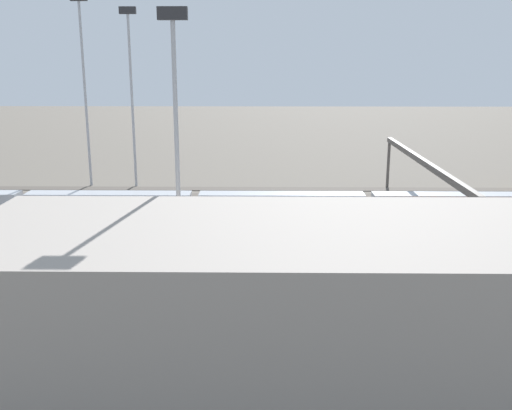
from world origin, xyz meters
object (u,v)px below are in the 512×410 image
object	(u,v)px
train_on_track_5	(201,215)
light_mast_0	(83,70)
light_mast_1	(176,112)
light_mast_2	(131,76)
maintenance_shed	(331,293)
train_on_track_8	(363,252)
train_on_track_7	(496,238)
signal_gantry	(423,166)
train_on_track_4	(195,206)

from	to	relation	value
train_on_track_5	light_mast_0	size ratio (longest dim) A/B	1.45
train_on_track_5	light_mast_1	distance (m)	23.46
light_mast_2	maintenance_shed	distance (m)	68.68
train_on_track_5	train_on_track_8	size ratio (longest dim) A/B	0.41
train_on_track_7	light_mast_1	xyz separation A→B (m)	(35.16, 7.96, 14.96)
train_on_track_8	signal_gantry	xyz separation A→B (m)	(-11.19, -20.00, 5.74)
train_on_track_5	train_on_track_8	distance (m)	24.17
light_mast_1	light_mast_2	distance (m)	47.82
train_on_track_5	light_mast_0	world-z (taller)	light_mast_0
train_on_track_5	train_on_track_8	bearing A→B (deg)	141.64
train_on_track_4	signal_gantry	xyz separation A→B (m)	(-31.41, 0.00, 5.81)
train_on_track_8	signal_gantry	distance (m)	23.63
train_on_track_7	light_mast_1	size ratio (longest dim) A/B	0.37
light_mast_0	light_mast_2	world-z (taller)	light_mast_0
light_mast_0	maintenance_shed	size ratio (longest dim) A/B	0.60
train_on_track_7	signal_gantry	world-z (taller)	signal_gantry
train_on_track_4	signal_gantry	distance (m)	31.94
train_on_track_8	light_mast_0	xyz separation A→B (m)	(41.58, -43.02, 18.19)
signal_gantry	light_mast_2	bearing A→B (deg)	-26.89
train_on_track_8	train_on_track_7	xyz separation A→B (m)	(-16.06, -5.00, 0.10)
train_on_track_5	light_mast_0	bearing A→B (deg)	-51.07
maintenance_shed	light_mast_2	bearing A→B (deg)	-65.54
train_on_track_8	maintenance_shed	world-z (taller)	maintenance_shed
signal_gantry	train_on_track_5	bearing A→B (deg)	9.42
light_mast_0	light_mast_1	distance (m)	51.28
train_on_track_8	light_mast_1	world-z (taller)	light_mast_1
light_mast_2	maintenance_shed	world-z (taller)	light_mast_2
light_mast_1	signal_gantry	xyz separation A→B (m)	(-30.29, -22.96, -9.32)
light_mast_2	maintenance_shed	bearing A→B (deg)	114.46
train_on_track_8	light_mast_2	xyz separation A→B (m)	(33.41, -42.62, 17.06)
train_on_track_5	signal_gantry	world-z (taller)	signal_gantry
light_mast_1	signal_gantry	bearing A→B (deg)	-142.83
train_on_track_5	signal_gantry	xyz separation A→B (m)	(-30.14, -5.00, 5.78)
signal_gantry	maintenance_shed	xyz separation A→B (m)	(16.76, 38.59, -2.66)
train_on_track_7	light_mast_2	xyz separation A→B (m)	(49.47, -37.62, 16.96)
train_on_track_5	maintenance_shed	world-z (taller)	maintenance_shed
light_mast_2	signal_gantry	world-z (taller)	light_mast_2
train_on_track_8	light_mast_1	xyz separation A→B (m)	(19.10, 2.96, 15.06)
light_mast_2	signal_gantry	distance (m)	51.27
train_on_track_4	light_mast_2	world-z (taller)	light_mast_2
train_on_track_4	light_mast_0	xyz separation A→B (m)	(21.36, -23.02, 18.26)
light_mast_2	train_on_track_8	bearing A→B (deg)	128.09
light_mast_2	signal_gantry	bearing A→B (deg)	153.11
train_on_track_8	train_on_track_7	size ratio (longest dim) A/B	11.48
light_mast_0	light_mast_2	xyz separation A→B (m)	(-8.17, 0.40, -1.13)
train_on_track_4	train_on_track_7	xyz separation A→B (m)	(-36.28, 15.00, 0.17)
signal_gantry	maintenance_shed	bearing A→B (deg)	66.52
light_mast_0	light_mast_1	size ratio (longest dim) A/B	1.22
train_on_track_5	light_mast_2	world-z (taller)	light_mast_2
train_on_track_5	maintenance_shed	size ratio (longest dim) A/B	0.87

